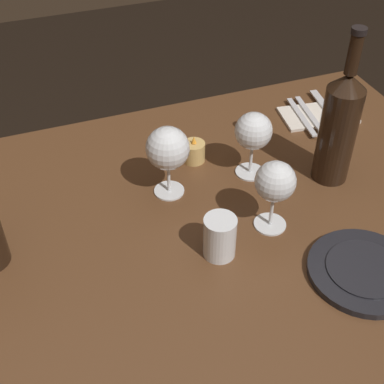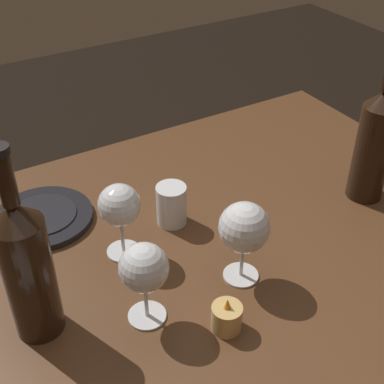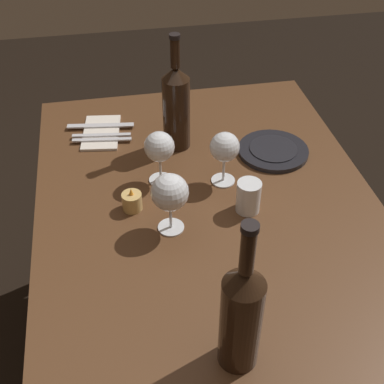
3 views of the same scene
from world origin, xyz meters
The scene contains 14 objects.
ground_plane centered at (0.00, 0.00, 0.00)m, with size 6.00×6.00×0.00m, color black.
dining_table centered at (0.00, 0.00, 0.65)m, with size 1.30×0.90×0.74m.
wine_glass_left centered at (0.13, -0.06, 0.85)m, with size 0.08×0.08×0.16m.
wine_glass_right centered at (-0.03, 0.11, 0.85)m, with size 0.09×0.09×0.16m.
wine_glass_centre centered at (0.16, 0.11, 0.85)m, with size 0.08×0.08×0.16m.
wine_bottle centered at (-0.42, 0.04, 0.87)m, with size 0.08×0.08×0.36m.
wine_bottle_second centered at (0.32, 0.04, 0.87)m, with size 0.08×0.08×0.35m.
water_tumbler centered at (0.00, -0.09, 0.78)m, with size 0.06×0.06×0.09m.
votive_candle centered at (0.06, 0.20, 0.76)m, with size 0.05×0.05×0.07m.
dinner_plate centered at (0.23, -0.24, 0.75)m, with size 0.21×0.21×0.02m.
folded_napkin centered at (0.43, 0.26, 0.74)m, with size 0.20×0.13×0.01m.
fork_inner centered at (0.40, 0.26, 0.75)m, with size 0.04×0.18×0.00m.
fork_outer centered at (0.38, 0.26, 0.75)m, with size 0.04×0.18×0.00m.
table_knife centered at (0.46, 0.26, 0.75)m, with size 0.05×0.21×0.00m.
Camera 3 is at (-0.95, 0.23, 1.64)m, focal length 48.26 mm.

